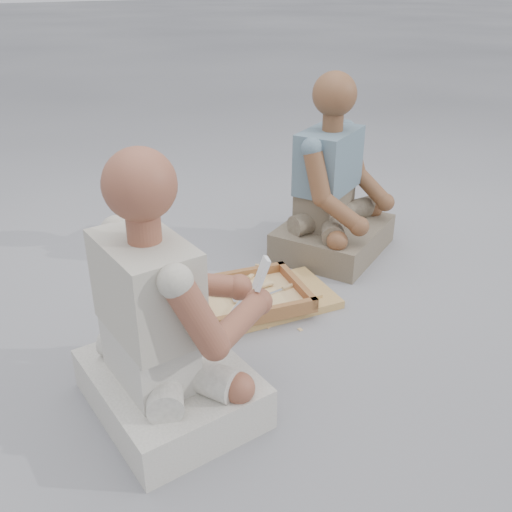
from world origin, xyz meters
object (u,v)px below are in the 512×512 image
craftsman (164,330)px  companion (333,196)px  tool_tray (250,297)px  carved_panel (271,299)px

craftsman → companion: size_ratio=0.99×
craftsman → companion: 1.39m
companion → tool_tray: bearing=-4.9°
craftsman → companion: bearing=115.7°
carved_panel → tool_tray: (-0.11, 0.01, 0.04)m
carved_panel → companion: companion is taller
tool_tray → companion: bearing=22.4°
tool_tray → craftsman: bearing=-144.8°
tool_tray → companion: size_ratio=0.59×
carved_panel → companion: 0.69m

